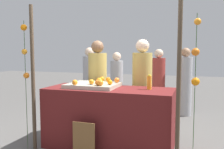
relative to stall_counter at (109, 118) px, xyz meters
The scene contains 24 objects.
ground_plane 0.47m from the stall_counter, ahead, with size 24.00×24.00×0.00m, color #565451.
stall_counter is the anchor object (origin of this frame).
orange_tray 0.57m from the stall_counter, behind, with size 0.77×0.66×0.06m, color #B2AD99.
orange_0 0.77m from the stall_counter, 153.70° to the right, with size 0.08×0.08×0.08m, color orange.
orange_1 0.63m from the stall_counter, 161.95° to the right, with size 0.08×0.08×0.08m, color orange.
orange_2 0.61m from the stall_counter, 110.40° to the right, with size 0.09×0.09×0.09m, color orange.
orange_3 0.60m from the stall_counter, 133.86° to the right, with size 0.08×0.08×0.08m, color orange.
orange_4 0.66m from the stall_counter, 110.83° to the left, with size 0.08×0.08×0.08m, color orange.
orange_5 0.62m from the stall_counter, 76.61° to the left, with size 0.08×0.08×0.08m, color orange.
orange_6 0.56m from the stall_counter, 50.36° to the right, with size 0.08×0.08×0.08m, color orange.
orange_7 0.69m from the stall_counter, 126.10° to the left, with size 0.08×0.08×0.08m, color orange.
orange_8 0.61m from the stall_counter, 155.00° to the left, with size 0.09×0.09×0.09m, color orange.
juice_bottle 0.84m from the stall_counter, ahead, with size 0.07×0.07×0.22m.
chalkboard_sign 0.60m from the stall_counter, 109.50° to the right, with size 0.33×0.03×0.53m.
vendor_left 0.86m from the stall_counter, 124.08° to the left, with size 0.34×0.34×1.69m.
vendor_right 0.83m from the stall_counter, 59.54° to the left, with size 0.34×0.34×1.70m.
crowd_person_0 1.99m from the stall_counter, 103.70° to the left, with size 0.30×0.30×1.48m.
crowd_person_1 2.63m from the stall_counter, 66.39° to the left, with size 0.32×0.32×1.58m.
crowd_person_2 2.28m from the stall_counter, 120.90° to the left, with size 0.32×0.32×1.59m.
crowd_person_3 2.32m from the stall_counter, 78.69° to the left, with size 0.31×0.31×1.55m.
canopy_post_left 1.31m from the stall_counter, 157.95° to the right, with size 0.06×0.06×2.18m, color #473828.
canopy_post_right 1.31m from the stall_counter, 22.05° to the right, with size 0.06×0.06×2.18m, color #473828.
garland_strand_left 1.62m from the stall_counter, 158.54° to the right, with size 0.11×0.09×1.95m.
garland_strand_right 1.64m from the stall_counter, 19.72° to the right, with size 0.11×0.10×1.95m.
Camera 1 is at (1.24, -3.62, 1.50)m, focal length 40.16 mm.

